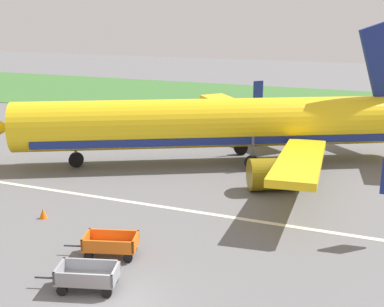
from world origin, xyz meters
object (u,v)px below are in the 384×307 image
Objects in this scene: airplane at (228,124)px; baggage_cart_third_in_row at (87,276)px; traffic_cone_near_plane at (43,213)px; baggage_cart_fourth_in_row at (111,244)px.

baggage_cart_third_in_row is at bearing -88.23° from airplane.
airplane is at bearing 67.51° from traffic_cone_near_plane.
baggage_cart_third_in_row and baggage_cart_fourth_in_row have the same top height.
baggage_cart_fourth_in_row is at bearing -90.27° from airplane.
traffic_cone_near_plane is (-5.99, 2.64, -0.31)m from baggage_cart_fourth_in_row.
baggage_cart_third_in_row is at bearing -40.35° from traffic_cone_near_plane.
baggage_cart_third_in_row is 6.12× the size of traffic_cone_near_plane.
traffic_cone_near_plane is (-6.07, -14.65, -2.76)m from airplane.
baggage_cart_third_in_row is at bearing -76.90° from baggage_cart_fourth_in_row.
airplane is 58.89× the size of traffic_cone_near_plane.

